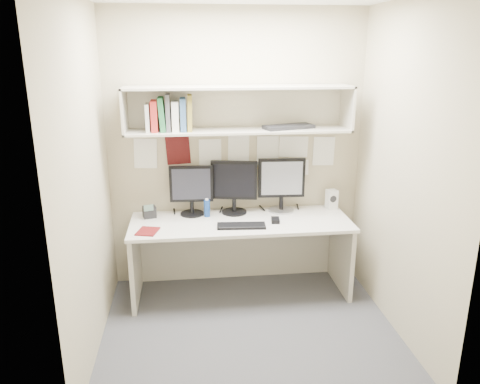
{
  "coord_description": "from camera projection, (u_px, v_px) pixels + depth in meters",
  "views": [
    {
      "loc": [
        -0.47,
        -3.33,
        2.23
      ],
      "look_at": [
        -0.04,
        0.35,
        1.09
      ],
      "focal_mm": 35.0,
      "sensor_mm": 36.0,
      "label": 1
    }
  ],
  "objects": [
    {
      "name": "keyboard",
      "position": [
        241.0,
        226.0,
        4.11
      ],
      "size": [
        0.43,
        0.18,
        0.02
      ],
      "primitive_type": "cube",
      "rotation": [
        0.0,
        0.0,
        -0.07
      ],
      "color": "black",
      "rests_on": "desk"
    },
    {
      "name": "book_stack",
      "position": [
        170.0,
        115.0,
        4.05
      ],
      "size": [
        0.4,
        0.2,
        0.32
      ],
      "color": "beige",
      "rests_on": "overhead_hutch"
    },
    {
      "name": "wall_front",
      "position": [
        276.0,
        228.0,
        2.53
      ],
      "size": [
        2.4,
        0.02,
        2.6
      ],
      "primitive_type": "cube",
      "color": "tan",
      "rests_on": "ground"
    },
    {
      "name": "monitor_left",
      "position": [
        191.0,
        188.0,
        4.35
      ],
      "size": [
        0.4,
        0.22,
        0.47
      ],
      "rotation": [
        0.0,
        0.0,
        -0.05
      ],
      "color": "black",
      "rests_on": "desk"
    },
    {
      "name": "desk",
      "position": [
        241.0,
        257.0,
        4.37
      ],
      "size": [
        2.0,
        0.7,
        0.73
      ],
      "color": "beige",
      "rests_on": "floor"
    },
    {
      "name": "wall_back",
      "position": [
        236.0,
        151.0,
        4.43
      ],
      "size": [
        2.4,
        0.02,
        2.6
      ],
      "primitive_type": "cube",
      "color": "tan",
      "rests_on": "ground"
    },
    {
      "name": "desk_phone",
      "position": [
        149.0,
        212.0,
        4.33
      ],
      "size": [
        0.14,
        0.13,
        0.14
      ],
      "rotation": [
        0.0,
        0.0,
        0.26
      ],
      "color": "black",
      "rests_on": "desk"
    },
    {
      "name": "overhead_hutch",
      "position": [
        238.0,
        108.0,
        4.18
      ],
      "size": [
        2.0,
        0.38,
        0.4
      ],
      "color": "beige",
      "rests_on": "wall_back"
    },
    {
      "name": "wall_right",
      "position": [
        404.0,
        174.0,
        3.61
      ],
      "size": [
        0.02,
        2.0,
        2.6
      ],
      "primitive_type": "cube",
      "color": "tan",
      "rests_on": "ground"
    },
    {
      "name": "wall_left",
      "position": [
        85.0,
        184.0,
        3.35
      ],
      "size": [
        0.02,
        2.0,
        2.6
      ],
      "primitive_type": "cube",
      "color": "tan",
      "rests_on": "ground"
    },
    {
      "name": "hutch_tray",
      "position": [
        289.0,
        127.0,
        4.21
      ],
      "size": [
        0.49,
        0.3,
        0.03
      ],
      "primitive_type": "cube",
      "rotation": [
        0.0,
        0.0,
        0.3
      ],
      "color": "black",
      "rests_on": "overhead_hutch"
    },
    {
      "name": "floor",
      "position": [
        250.0,
        330.0,
        3.86
      ],
      "size": [
        2.4,
        2.0,
        0.01
      ],
      "primitive_type": "cube",
      "color": "#414146",
      "rests_on": "ground"
    },
    {
      "name": "pinned_papers",
      "position": [
        237.0,
        156.0,
        4.44
      ],
      "size": [
        1.92,
        0.01,
        0.48
      ],
      "primitive_type": null,
      "color": "white",
      "rests_on": "wall_back"
    },
    {
      "name": "blue_bottle",
      "position": [
        207.0,
        208.0,
        4.34
      ],
      "size": [
        0.06,
        0.06,
        0.17
      ],
      "color": "navy",
      "rests_on": "desk"
    },
    {
      "name": "monitor_center",
      "position": [
        234.0,
        185.0,
        4.39
      ],
      "size": [
        0.43,
        0.24,
        0.5
      ],
      "rotation": [
        0.0,
        0.0,
        -0.18
      ],
      "color": "black",
      "rests_on": "desk"
    },
    {
      "name": "mouse",
      "position": [
        275.0,
        220.0,
        4.22
      ],
      "size": [
        0.09,
        0.12,
        0.04
      ],
      "primitive_type": "cube",
      "rotation": [
        0.0,
        0.0,
        -0.13
      ],
      "color": "black",
      "rests_on": "desk"
    },
    {
      "name": "monitor_right",
      "position": [
        282.0,
        183.0,
        4.44
      ],
      "size": [
        0.44,
        0.24,
        0.52
      ],
      "rotation": [
        0.0,
        0.0,
        -0.05
      ],
      "color": "#A5A5AA",
      "rests_on": "desk"
    },
    {
      "name": "maroon_notebook",
      "position": [
        148.0,
        231.0,
        4.0
      ],
      "size": [
        0.21,
        0.24,
        0.01
      ],
      "primitive_type": "cube",
      "rotation": [
        0.0,
        0.0,
        -0.27
      ],
      "color": "#5D1011",
      "rests_on": "desk"
    },
    {
      "name": "speaker",
      "position": [
        332.0,
        199.0,
        4.55
      ],
      "size": [
        0.11,
        0.11,
        0.19
      ],
      "rotation": [
        0.0,
        0.0,
        0.19
      ],
      "color": "silver",
      "rests_on": "desk"
    }
  ]
}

